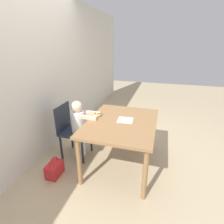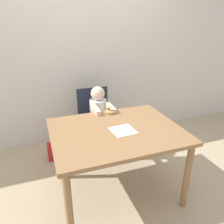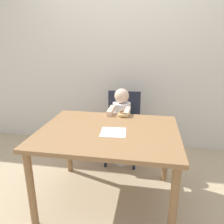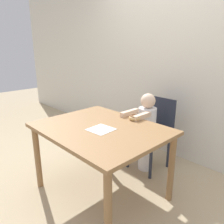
% 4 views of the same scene
% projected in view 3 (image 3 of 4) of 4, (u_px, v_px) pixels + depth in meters
% --- Properties ---
extents(ground_plane, '(12.00, 12.00, 0.00)m').
position_uv_depth(ground_plane, '(109.00, 199.00, 2.11)').
color(ground_plane, tan).
extents(wall_back, '(8.00, 0.05, 2.50)m').
position_uv_depth(wall_back, '(126.00, 57.00, 2.92)').
color(wall_back, silver).
rests_on(wall_back, ground_plane).
extents(dining_table, '(1.20, 0.94, 0.72)m').
position_uv_depth(dining_table, '(108.00, 140.00, 1.91)').
color(dining_table, olive).
rests_on(dining_table, ground_plane).
extents(chair, '(0.41, 0.43, 0.86)m').
position_uv_depth(chair, '(123.00, 126.00, 2.72)').
color(chair, '#232838').
rests_on(chair, ground_plane).
extents(child_figure, '(0.23, 0.44, 0.95)m').
position_uv_depth(child_figure, '(121.00, 126.00, 2.59)').
color(child_figure, white).
rests_on(child_figure, ground_plane).
extents(donut, '(0.12, 0.12, 0.05)m').
position_uv_depth(donut, '(124.00, 114.00, 2.23)').
color(donut, '#DBB270').
rests_on(donut, dining_table).
extents(napkin, '(0.23, 0.23, 0.00)m').
position_uv_depth(napkin, '(113.00, 132.00, 1.84)').
color(napkin, white).
rests_on(napkin, dining_table).
extents(handbag, '(0.25, 0.16, 0.30)m').
position_uv_depth(handbag, '(84.00, 147.00, 2.93)').
color(handbag, red).
rests_on(handbag, ground_plane).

